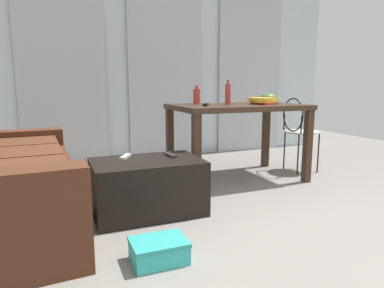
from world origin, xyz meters
TOP-DOWN VIEW (x-y plane):
  - ground_plane at (0.00, 1.26)m, footprint 7.96×7.96m
  - wall_back at (0.00, 3.32)m, footprint 5.11×0.10m
  - curtains at (0.00, 3.23)m, footprint 3.63×0.03m
  - couch at (-1.79, 1.38)m, footprint 0.95×1.86m
  - coffee_table at (-0.80, 1.26)m, footprint 0.82×0.54m
  - craft_table at (0.31, 1.85)m, footprint 1.32×0.84m
  - wire_chair at (1.12, 1.88)m, footprint 0.38×0.39m
  - bottle_near at (0.21, 1.86)m, footprint 0.06×0.06m
  - bottle_far at (-0.05, 2.06)m, footprint 0.08×0.08m
  - bowl at (0.81, 2.03)m, footprint 0.19×0.19m
  - book_stack at (0.57, 1.77)m, footprint 0.26×0.28m
  - tv_remote_on_table at (-0.09, 1.73)m, footprint 0.12×0.17m
  - scissors at (0.14, 2.06)m, footprint 0.11×0.08m
  - tv_remote_primary at (-0.59, 1.32)m, footprint 0.06×0.16m
  - tv_remote_secondary at (-0.93, 1.41)m, footprint 0.12×0.17m
  - shoebox at (-0.93, 0.51)m, footprint 0.31×0.23m

SIDE VIEW (x-z plane):
  - ground_plane at x=0.00m, z-range 0.00..0.00m
  - shoebox at x=-0.93m, z-range 0.00..0.13m
  - coffee_table at x=-0.80m, z-range 0.00..0.42m
  - couch at x=-1.79m, z-range -0.07..0.67m
  - tv_remote_primary at x=-0.59m, z-range 0.42..0.44m
  - tv_remote_secondary at x=-0.93m, z-range 0.42..0.44m
  - wire_chair at x=1.12m, z-range 0.11..0.95m
  - craft_table at x=0.31m, z-range 0.29..1.07m
  - scissors at x=0.14m, z-range 0.79..0.79m
  - tv_remote_on_table at x=-0.09m, z-range 0.79..0.81m
  - book_stack at x=0.57m, z-range 0.79..0.86m
  - bowl at x=0.81m, z-range 0.79..0.89m
  - bottle_far at x=-0.05m, z-range 0.77..0.96m
  - bottle_near at x=0.21m, z-range 0.77..1.02m
  - curtains at x=0.00m, z-range 0.00..2.35m
  - wall_back at x=0.00m, z-range 0.00..2.62m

